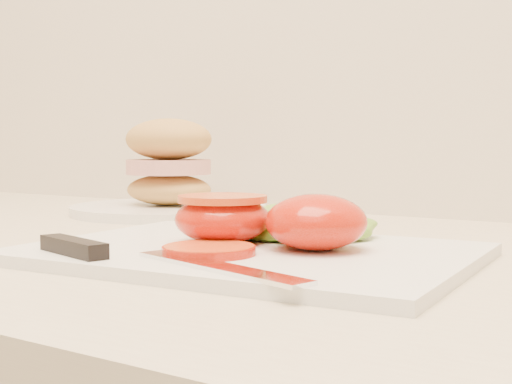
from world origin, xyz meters
The scene contains 8 objects.
cutting_board centered at (-0.42, 1.61, 0.94)m, with size 0.35×0.26×0.01m, color white.
tomato_half_dome centered at (-0.37, 1.63, 0.96)m, with size 0.08×0.08×0.05m, color red.
tomato_half_cut centered at (-0.46, 1.62, 0.96)m, with size 0.08×0.08×0.04m.
tomato_slice_0 centered at (-0.43, 1.56, 0.94)m, with size 0.07×0.07×0.01m, color orange.
lettuce_leaf_0 centered at (-0.44, 1.68, 0.95)m, with size 0.13×0.09×0.02m, color #79B22F.
lettuce_leaf_1 centered at (-0.40, 1.69, 0.95)m, with size 0.10×0.07×0.02m, color #79B22F.
knife centered at (-0.46, 1.51, 0.94)m, with size 0.26×0.06×0.01m.
sandwich_plate centered at (-0.72, 1.86, 0.98)m, with size 0.26×0.26×0.13m.
Camera 1 is at (-0.10, 1.13, 1.03)m, focal length 50.00 mm.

